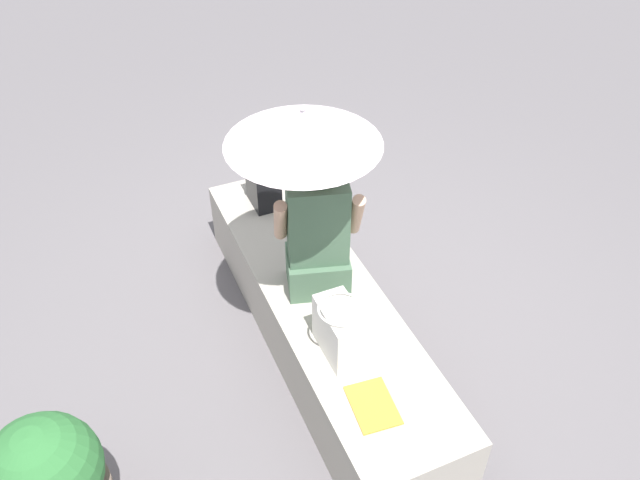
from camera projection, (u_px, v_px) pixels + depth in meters
The scene contains 7 objects.
ground_plane at pixel (321, 342), 3.96m from camera, with size 14.00×14.00×0.00m, color #605B5E.
stone_bench at pixel (321, 317), 3.81m from camera, with size 2.43×0.62×0.45m, color #A8A093.
person_seated at pixel (319, 232), 3.46m from camera, with size 0.36×0.51×0.90m.
parasol at pixel (303, 128), 3.01m from camera, with size 0.76×0.76×1.16m.
handbag_black at pixel (340, 330), 3.24m from camera, with size 0.31×0.23×0.31m.
tote_bag_canvas at pixel (263, 183), 4.19m from camera, with size 0.24×0.18×0.34m.
magazine at pixel (373, 405), 3.07m from camera, with size 0.28×0.20×0.01m, color gold.
Camera 1 is at (2.40, -1.06, 3.03)m, focal length 36.37 mm.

